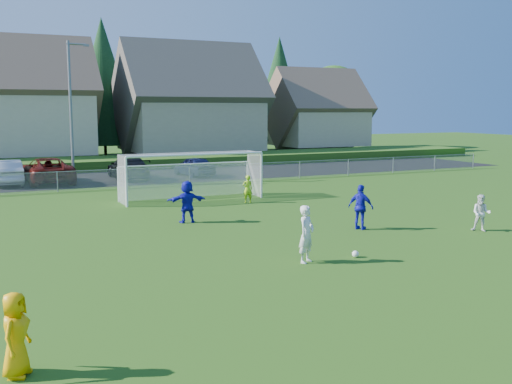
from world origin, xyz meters
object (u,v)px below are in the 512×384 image
(car_c, at_px, (47,170))
(soccer_goal, at_px, (190,169))
(player_white_a, at_px, (306,234))
(player_blue_b, at_px, (187,202))
(goalkeeper, at_px, (248,189))
(player_blue_a, at_px, (361,207))
(referee, at_px, (15,334))
(car_e, at_px, (194,166))
(soccer_ball, at_px, (355,254))
(car_d, at_px, (128,168))
(player_white_b, at_px, (481,213))
(car_b, at_px, (6,172))

(car_c, bearing_deg, soccer_goal, 116.83)
(player_white_a, distance_m, player_blue_b, 8.00)
(goalkeeper, relative_size, soccer_goal, 0.19)
(player_blue_a, relative_size, soccer_goal, 0.24)
(player_white_a, xyz_separation_m, player_blue_b, (-1.18, 7.91, -0.01))
(player_blue_b, xyz_separation_m, soccer_goal, (2.29, 6.13, 0.74))
(referee, distance_m, soccer_goal, 21.21)
(soccer_goal, bearing_deg, car_e, 69.42)
(player_blue_a, relative_size, car_e, 0.43)
(soccer_ball, xyz_separation_m, car_d, (-1.40, 24.78, 0.66))
(player_white_b, relative_size, soccer_goal, 0.19)
(soccer_goal, bearing_deg, player_blue_a, -71.86)
(soccer_goal, bearing_deg, player_blue_b, -110.52)
(referee, relative_size, car_b, 0.32)
(soccer_ball, relative_size, car_d, 0.04)
(player_white_b, bearing_deg, car_b, 175.50)
(car_d, bearing_deg, player_blue_a, 103.40)
(player_white_b, height_order, car_d, car_d)
(goalkeeper, xyz_separation_m, car_b, (-10.70, 13.17, 0.08))
(soccer_goal, bearing_deg, player_white_a, -94.53)
(goalkeeper, bearing_deg, car_e, -90.37)
(car_b, relative_size, car_d, 0.91)
(referee, height_order, soccer_goal, soccer_goal)
(player_blue_b, height_order, car_c, player_blue_b)
(player_white_a, relative_size, soccer_goal, 0.24)
(player_white_a, distance_m, player_white_b, 8.67)
(player_white_a, distance_m, soccer_goal, 14.10)
(car_b, height_order, car_c, car_c)
(soccer_ball, distance_m, car_e, 24.76)
(player_white_b, distance_m, player_blue_a, 4.66)
(car_d, height_order, soccer_goal, soccer_goal)
(player_blue_a, relative_size, goalkeeper, 1.26)
(car_b, relative_size, car_c, 0.81)
(car_c, bearing_deg, player_white_b, 117.20)
(player_white_b, distance_m, soccer_goal, 14.86)
(soccer_ball, height_order, car_b, car_b)
(player_white_b, height_order, car_c, car_c)
(car_b, bearing_deg, soccer_goal, 126.31)
(car_e, bearing_deg, car_d, -9.93)
(player_blue_a, height_order, soccer_goal, soccer_goal)
(player_white_b, xyz_separation_m, car_e, (-3.57, 23.19, -0.02))
(player_white_a, bearing_deg, player_blue_b, 66.03)
(goalkeeper, bearing_deg, referee, 60.72)
(car_b, bearing_deg, player_white_a, 104.68)
(referee, bearing_deg, car_b, 24.80)
(soccer_ball, xyz_separation_m, player_white_a, (-1.76, 0.13, 0.79))
(car_b, bearing_deg, soccer_ball, 108.23)
(player_blue_a, height_order, car_b, player_blue_a)
(goalkeeper, bearing_deg, player_blue_b, 46.73)
(goalkeeper, distance_m, car_e, 12.86)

